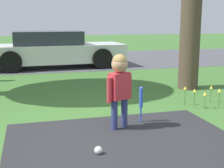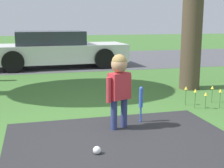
{
  "view_description": "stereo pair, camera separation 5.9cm",
  "coord_description": "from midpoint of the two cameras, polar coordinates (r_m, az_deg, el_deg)",
  "views": [
    {
      "loc": [
        -0.92,
        -3.66,
        1.51
      ],
      "look_at": [
        0.31,
        0.82,
        0.57
      ],
      "focal_mm": 50.0,
      "sensor_mm": 36.0,
      "label": 1
    },
    {
      "loc": [
        -0.86,
        -3.68,
        1.51
      ],
      "look_at": [
        0.31,
        0.82,
        0.57
      ],
      "focal_mm": 50.0,
      "sensor_mm": 36.0,
      "label": 2
    }
  ],
  "objects": [
    {
      "name": "sports_ball",
      "position": [
        3.68,
        -2.31,
        -12.0
      ],
      "size": [
        0.09,
        0.09,
        0.09
      ],
      "color": "white",
      "rests_on": "ground"
    },
    {
      "name": "parked_car",
      "position": [
        10.5,
        -10.13,
        6.17
      ],
      "size": [
        4.56,
        1.93,
        1.19
      ],
      "rotation": [
        0.0,
        0.0,
        0.04
      ],
      "color": "silver",
      "rests_on": "ground"
    },
    {
      "name": "flower_bed",
      "position": [
        5.8,
        16.75,
        -1.3
      ],
      "size": [
        0.63,
        0.43,
        0.35
      ],
      "color": "#38702D",
      "rests_on": "ground"
    },
    {
      "name": "baseball_bat",
      "position": [
        4.71,
        5.67,
        -2.8
      ],
      "size": [
        0.06,
        0.06,
        0.55
      ],
      "color": "blue",
      "rests_on": "ground"
    },
    {
      "name": "street_strip",
      "position": [
        12.33,
        -10.3,
        4.25
      ],
      "size": [
        40.0,
        6.0,
        0.01
      ],
      "color": "#4C4C51",
      "rests_on": "ground"
    },
    {
      "name": "child",
      "position": [
        4.34,
        1.71,
        0.56
      ],
      "size": [
        0.4,
        0.27,
        1.07
      ],
      "rotation": [
        0.0,
        0.0,
        0.42
      ],
      "color": "navy",
      "rests_on": "ground"
    },
    {
      "name": "ground_plane",
      "position": [
        4.07,
        -0.87,
        -10.37
      ],
      "size": [
        60.0,
        60.0,
        0.0
      ],
      "primitive_type": "plane",
      "color": "#3D6B2D"
    }
  ]
}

